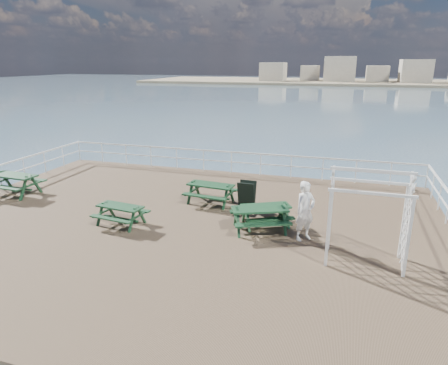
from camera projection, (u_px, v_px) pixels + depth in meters
ground at (177, 228)px, 13.74m from camera, size 18.00×14.00×0.30m
sea_backdrop at (372, 79)px, 132.98m from camera, size 300.00×300.00×9.20m
railing at (200, 179)px, 15.81m from camera, size 17.77×13.76×1.10m
picnic_table_a at (14, 180)px, 16.58m from camera, size 2.09×1.73×0.96m
picnic_table_b at (211, 189)px, 15.56m from camera, size 1.95×1.64×0.88m
picnic_table_c at (260, 214)px, 13.02m from camera, size 2.24×2.06×0.88m
picnic_table_d at (120, 211)px, 13.51m from camera, size 1.73×1.46×0.77m
picnic_table_e at (266, 211)px, 13.46m from camera, size 2.06×1.93×0.80m
trellis_arbor at (367, 222)px, 10.78m from camera, size 2.15×1.16×2.66m
sandwich_board at (247, 195)px, 15.05m from camera, size 0.66×0.50×1.05m
person at (305, 211)px, 12.25m from camera, size 0.81×0.80×1.88m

